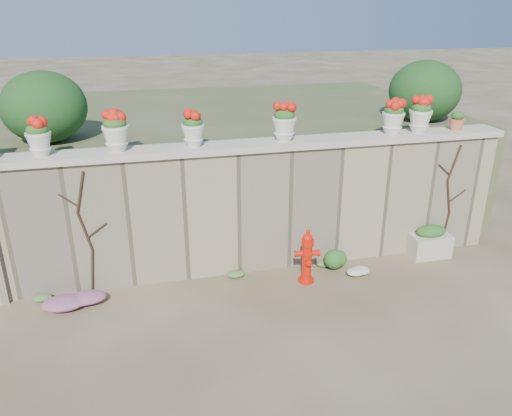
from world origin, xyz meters
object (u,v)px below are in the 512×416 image
object	(u,v)px
urn_pot_0	(38,137)
terracotta_pot	(457,122)
planter_box	(430,242)
fire_hydrant	(307,256)

from	to	relation	value
urn_pot_0	terracotta_pot	bearing A→B (deg)	0.00
planter_box	urn_pot_0	size ratio (longest dim) A/B	1.29
fire_hydrant	planter_box	world-z (taller)	fire_hydrant
urn_pot_0	terracotta_pot	xyz separation A→B (m)	(6.45, 0.00, -0.12)
fire_hydrant	urn_pot_0	xyz separation A→B (m)	(-3.67, 0.70, 1.92)
urn_pot_0	planter_box	bearing A→B (deg)	-3.52
planter_box	terracotta_pot	size ratio (longest dim) A/B	2.29
planter_box	urn_pot_0	xyz separation A→B (m)	(-6.01, 0.37, 2.10)
urn_pot_0	fire_hydrant	bearing A→B (deg)	-10.75
fire_hydrant	planter_box	size ratio (longest dim) A/B	1.29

